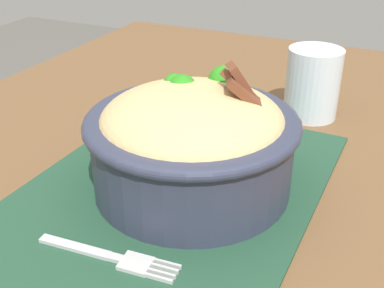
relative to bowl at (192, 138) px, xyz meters
The scene contains 5 objects.
table 0.15m from the bowl, 62.21° to the right, with size 1.19×0.80×0.77m.
placemat 0.07m from the bowl, 35.06° to the right, with size 0.42×0.28×0.00m, color #1E422D.
bowl is the anchor object (origin of this frame).
fork 0.14m from the bowl, ahead, with size 0.02×0.13×0.00m.
drinking_glass 0.24m from the bowl, 163.65° to the left, with size 0.07×0.07×0.09m.
Camera 1 is at (0.38, 0.20, 1.06)m, focal length 45.48 mm.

